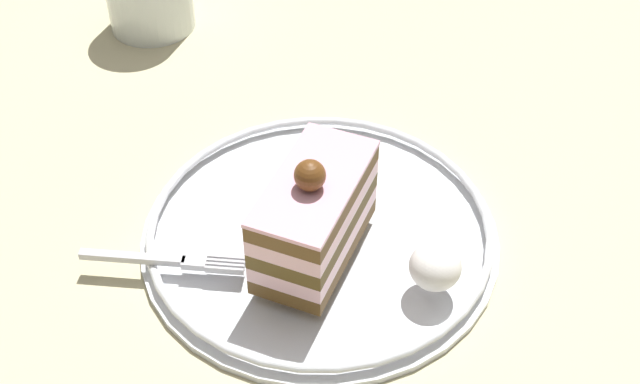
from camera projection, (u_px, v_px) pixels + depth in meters
ground_plane at (355, 249)px, 0.58m from camera, size 2.40×2.40×0.00m
dessert_plate at (320, 231)px, 0.58m from camera, size 0.25×0.25×0.01m
cake_slice at (314, 215)px, 0.54m from camera, size 0.11×0.08×0.08m
whipped_cream_dollop at (435, 267)px, 0.53m from camera, size 0.03×0.03×0.03m
fork at (167, 260)px, 0.55m from camera, size 0.01×0.11×0.00m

